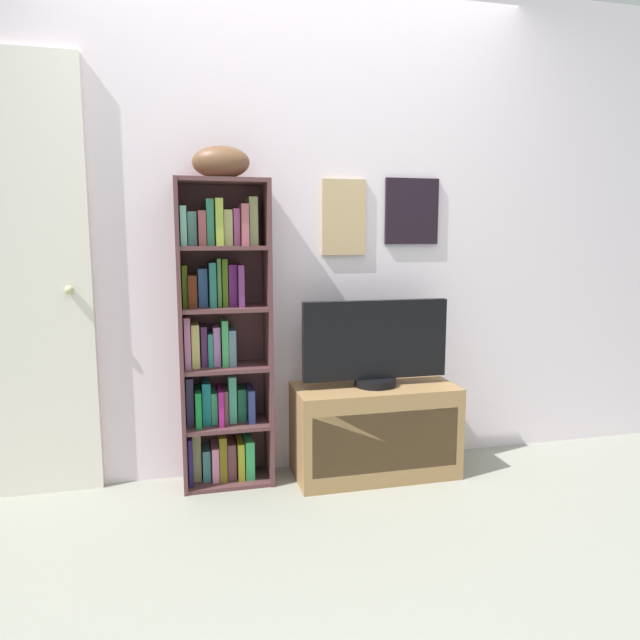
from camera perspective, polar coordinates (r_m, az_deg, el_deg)
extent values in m
cube|color=gray|center=(2.35, 3.38, -24.72)|extent=(5.20, 5.20, 0.04)
cube|color=silver|center=(3.07, -2.66, 8.71)|extent=(4.80, 0.06, 2.57)
cube|color=tan|center=(3.09, 2.35, 10.13)|extent=(0.24, 0.02, 0.40)
cube|color=slate|center=(3.09, 2.38, 10.13)|extent=(0.19, 0.01, 0.35)
cube|color=black|center=(3.22, 9.08, 10.58)|extent=(0.30, 0.02, 0.35)
cube|color=gray|center=(3.22, 9.11, 10.58)|extent=(0.25, 0.01, 0.30)
cube|color=#533032|center=(2.90, -13.63, -1.74)|extent=(0.02, 0.25, 1.53)
cube|color=#533032|center=(2.93, -5.20, -1.43)|extent=(0.02, 0.25, 1.53)
cube|color=#533032|center=(3.03, -9.56, -1.21)|extent=(0.45, 0.01, 1.53)
cube|color=#533032|center=(3.13, -9.05, -15.37)|extent=(0.41, 0.24, 0.02)
cube|color=#533032|center=(3.02, -9.18, -10.17)|extent=(0.41, 0.24, 0.02)
cube|color=#533032|center=(2.94, -9.32, -4.65)|extent=(0.41, 0.24, 0.02)
cube|color=#533032|center=(2.89, -9.45, 1.14)|extent=(0.41, 0.24, 0.02)
cube|color=#533032|center=(2.87, -9.60, 7.07)|extent=(0.41, 0.24, 0.02)
cube|color=#533032|center=(2.88, -9.76, 13.42)|extent=(0.41, 0.24, 0.02)
cube|color=navy|center=(3.09, -12.73, -13.14)|extent=(0.02, 0.18, 0.24)
cube|color=#877F51|center=(3.12, -12.11, -12.87)|extent=(0.04, 0.12, 0.25)
cube|color=#37706F|center=(3.13, -11.19, -13.63)|extent=(0.04, 0.14, 0.16)
cube|color=#C77597|center=(3.12, -10.37, -13.54)|extent=(0.03, 0.17, 0.18)
cube|color=brown|center=(3.10, -9.65, -13.04)|extent=(0.04, 0.17, 0.24)
cube|color=brown|center=(3.13, -8.82, -13.34)|extent=(0.04, 0.15, 0.19)
cube|color=#9DA021|center=(3.12, -7.93, -13.31)|extent=(0.03, 0.17, 0.19)
cube|color=#35AB5E|center=(3.12, -7.10, -13.19)|extent=(0.04, 0.17, 0.20)
cube|color=#352F56|center=(3.01, -12.77, -7.70)|extent=(0.04, 0.15, 0.25)
cube|color=#147A32|center=(3.00, -11.99, -8.36)|extent=(0.03, 0.19, 0.18)
cube|color=#16777B|center=(3.02, -11.22, -7.91)|extent=(0.04, 0.15, 0.22)
cube|color=#3BA86A|center=(3.03, -10.48, -8.35)|extent=(0.03, 0.14, 0.16)
cube|color=#961970|center=(3.00, -9.86, -8.29)|extent=(0.02, 0.19, 0.18)
cube|color=brown|center=(3.02, -9.37, -8.24)|extent=(0.02, 0.16, 0.17)
cube|color=teal|center=(3.03, -8.74, -7.56)|extent=(0.04, 0.14, 0.24)
cube|color=#195A3A|center=(3.05, -7.83, -8.12)|extent=(0.04, 0.13, 0.17)
cube|color=navy|center=(3.03, -6.95, -8.19)|extent=(0.03, 0.18, 0.17)
cube|color=#B46793|center=(2.93, -13.01, -2.07)|extent=(0.03, 0.18, 0.25)
cube|color=tan|center=(2.94, -12.26, -2.38)|extent=(0.04, 0.16, 0.22)
cube|color=#4E2358|center=(2.96, -11.44, -2.44)|extent=(0.03, 0.13, 0.20)
cube|color=#287767|center=(2.96, -10.84, -2.79)|extent=(0.02, 0.15, 0.17)
cube|color=#B16FB7|center=(2.96, -10.24, -2.45)|extent=(0.03, 0.14, 0.20)
cube|color=#3B9B54|center=(2.95, -9.47, -2.13)|extent=(0.03, 0.16, 0.23)
cube|color=slate|center=(2.95, -8.77, -2.58)|extent=(0.04, 0.16, 0.18)
cube|color=#40580D|center=(2.91, -13.24, 3.31)|extent=(0.02, 0.15, 0.21)
cube|color=#511E0D|center=(2.90, -12.54, 2.85)|extent=(0.04, 0.17, 0.16)
cube|color=#345A92|center=(2.92, -11.56, 3.20)|extent=(0.04, 0.13, 0.19)
cube|color=#1F5D53|center=(2.89, -10.65, 3.49)|extent=(0.03, 0.19, 0.22)
cube|color=#518E45|center=(2.92, -10.02, 3.72)|extent=(0.02, 0.15, 0.24)
cube|color=#445F13|center=(2.92, -9.47, 3.72)|extent=(0.03, 0.15, 0.24)
cube|color=#571A57|center=(2.92, -8.73, 3.46)|extent=(0.04, 0.15, 0.21)
cube|color=#6F2D6E|center=(2.91, -7.95, 3.44)|extent=(0.03, 0.18, 0.21)
cube|color=#76B9A4|center=(2.88, -13.39, 9.02)|extent=(0.03, 0.19, 0.19)
cube|color=slate|center=(2.90, -12.57, 8.80)|extent=(0.04, 0.14, 0.16)
cube|color=brown|center=(2.88, -11.65, 8.87)|extent=(0.04, 0.19, 0.17)
cube|color=#2C7151|center=(2.89, -10.90, 9.44)|extent=(0.04, 0.17, 0.22)
cube|color=#98AB3B|center=(2.89, -10.04, 9.49)|extent=(0.04, 0.19, 0.22)
cube|color=tan|center=(2.90, -9.19, 8.99)|extent=(0.04, 0.16, 0.17)
cube|color=#B1518F|center=(2.91, -8.37, 9.06)|extent=(0.03, 0.15, 0.18)
cube|color=#A7535F|center=(2.89, -7.60, 9.30)|extent=(0.03, 0.19, 0.20)
cube|color=#8E975E|center=(2.92, -6.76, 9.65)|extent=(0.04, 0.16, 0.24)
ellipsoid|color=brown|center=(2.89, -9.80, 15.13)|extent=(0.30, 0.21, 0.15)
cube|color=#9A7247|center=(3.13, 5.40, -10.77)|extent=(0.85, 0.39, 0.48)
cube|color=brown|center=(2.96, 6.62, -11.91)|extent=(0.77, 0.01, 0.31)
cylinder|color=black|center=(3.05, 5.47, -6.12)|extent=(0.22, 0.22, 0.04)
cube|color=black|center=(3.00, 5.53, -1.95)|extent=(0.77, 0.04, 0.41)
cube|color=white|center=(2.99, 5.61, -1.99)|extent=(0.73, 0.01, 0.37)
cube|color=beige|center=(3.13, -28.70, -5.16)|extent=(0.53, 0.01, 0.76)
sphere|color=tan|center=(2.97, -23.57, 2.72)|extent=(0.04, 0.04, 0.04)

